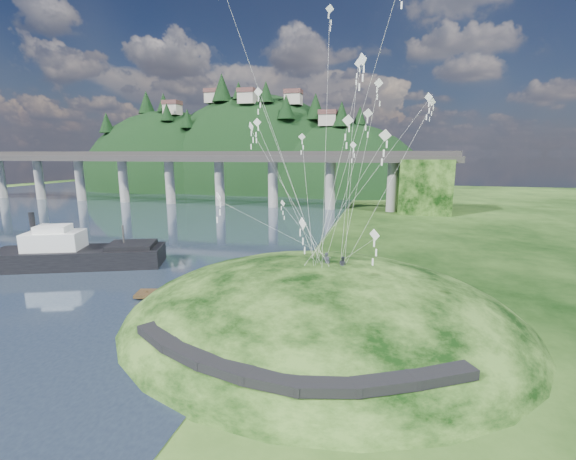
# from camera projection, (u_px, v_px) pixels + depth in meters

# --- Properties ---
(ground) EXTENTS (320.00, 320.00, 0.00)m
(ground) POSITION_uv_depth(u_px,v_px,m) (228.00, 318.00, 34.03)
(ground) COLOR black
(ground) RESTS_ON ground
(grass_hill) EXTENTS (36.00, 32.00, 13.00)m
(grass_hill) POSITION_uv_depth(u_px,v_px,m) (320.00, 334.00, 34.28)
(grass_hill) COLOR black
(grass_hill) RESTS_ON ground
(footpath) EXTENTS (22.29, 5.84, 0.83)m
(footpath) POSITION_uv_depth(u_px,v_px,m) (279.00, 365.00, 22.55)
(footpath) COLOR black
(footpath) RESTS_ON ground
(bridge) EXTENTS (160.00, 11.00, 15.00)m
(bridge) POSITION_uv_depth(u_px,v_px,m) (238.00, 171.00, 105.15)
(bridge) COLOR #2D2B2B
(bridge) RESTS_ON ground
(far_ridge) EXTENTS (153.00, 70.00, 94.50)m
(far_ridge) POSITION_uv_depth(u_px,v_px,m) (247.00, 206.00, 162.16)
(far_ridge) COLOR black
(far_ridge) RESTS_ON ground
(work_barge) EXTENTS (21.11, 12.61, 7.17)m
(work_barge) POSITION_uv_depth(u_px,v_px,m) (76.00, 253.00, 49.15)
(work_barge) COLOR black
(work_barge) RESTS_ON ground
(wooden_dock) EXTENTS (13.31, 5.35, 0.94)m
(wooden_dock) POSITION_uv_depth(u_px,v_px,m) (202.00, 294.00, 38.84)
(wooden_dock) COLOR #362616
(wooden_dock) RESTS_ON ground
(kite_flyers) EXTENTS (2.26, 0.90, 1.91)m
(kite_flyers) POSITION_uv_depth(u_px,v_px,m) (335.00, 254.00, 32.93)
(kite_flyers) COLOR #292C36
(kite_flyers) RESTS_ON ground
(kite_swarm) EXTENTS (17.87, 17.93, 20.16)m
(kite_swarm) POSITION_uv_depth(u_px,v_px,m) (325.00, 119.00, 32.37)
(kite_swarm) COLOR white
(kite_swarm) RESTS_ON ground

